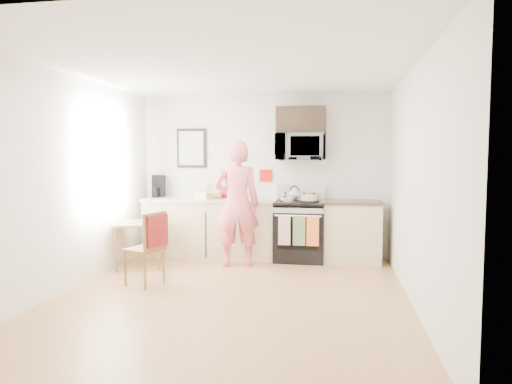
% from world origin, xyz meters
% --- Properties ---
extents(floor, '(4.60, 4.60, 0.00)m').
position_xyz_m(floor, '(0.00, 0.00, 0.00)').
color(floor, '#A57D40').
rests_on(floor, ground).
extents(back_wall, '(4.00, 0.04, 2.60)m').
position_xyz_m(back_wall, '(0.00, 2.30, 1.30)').
color(back_wall, silver).
rests_on(back_wall, floor).
extents(front_wall, '(4.00, 0.04, 2.60)m').
position_xyz_m(front_wall, '(0.00, -2.30, 1.30)').
color(front_wall, silver).
rests_on(front_wall, floor).
extents(left_wall, '(0.04, 4.60, 2.60)m').
position_xyz_m(left_wall, '(-2.00, 0.00, 1.30)').
color(left_wall, silver).
rests_on(left_wall, floor).
extents(right_wall, '(0.04, 4.60, 2.60)m').
position_xyz_m(right_wall, '(2.00, 0.00, 1.30)').
color(right_wall, silver).
rests_on(right_wall, floor).
extents(ceiling, '(4.00, 4.60, 0.04)m').
position_xyz_m(ceiling, '(0.00, 0.00, 2.60)').
color(ceiling, white).
rests_on(ceiling, back_wall).
extents(window, '(0.06, 1.40, 1.50)m').
position_xyz_m(window, '(-1.96, 0.80, 1.55)').
color(window, white).
rests_on(window, left_wall).
extents(cabinet_left, '(2.10, 0.60, 0.90)m').
position_xyz_m(cabinet_left, '(-0.80, 2.00, 0.45)').
color(cabinet_left, tan).
rests_on(cabinet_left, floor).
extents(countertop_left, '(2.14, 0.64, 0.04)m').
position_xyz_m(countertop_left, '(-0.80, 2.00, 0.92)').
color(countertop_left, beige).
rests_on(countertop_left, cabinet_left).
extents(cabinet_right, '(0.84, 0.60, 0.90)m').
position_xyz_m(cabinet_right, '(1.43, 2.00, 0.45)').
color(cabinet_right, tan).
rests_on(cabinet_right, floor).
extents(countertop_right, '(0.88, 0.64, 0.04)m').
position_xyz_m(countertop_right, '(1.43, 2.00, 0.92)').
color(countertop_right, black).
rests_on(countertop_right, cabinet_right).
extents(range, '(0.76, 0.70, 1.16)m').
position_xyz_m(range, '(0.63, 1.98, 0.44)').
color(range, black).
rests_on(range, floor).
extents(microwave, '(0.76, 0.51, 0.42)m').
position_xyz_m(microwave, '(0.63, 2.08, 1.76)').
color(microwave, silver).
rests_on(microwave, back_wall).
extents(upper_cabinet, '(0.76, 0.35, 0.40)m').
position_xyz_m(upper_cabinet, '(0.63, 2.12, 2.18)').
color(upper_cabinet, black).
rests_on(upper_cabinet, back_wall).
extents(wall_art, '(0.50, 0.04, 0.65)m').
position_xyz_m(wall_art, '(-1.20, 2.28, 1.75)').
color(wall_art, black).
rests_on(wall_art, back_wall).
extents(wall_trivet, '(0.20, 0.02, 0.20)m').
position_xyz_m(wall_trivet, '(0.05, 2.28, 1.30)').
color(wall_trivet, '#AF150F').
rests_on(wall_trivet, back_wall).
extents(person, '(0.76, 0.59, 1.84)m').
position_xyz_m(person, '(-0.25, 1.45, 0.92)').
color(person, '#D73B4D').
rests_on(person, floor).
extents(dining_table, '(0.78, 0.78, 0.66)m').
position_xyz_m(dining_table, '(-1.65, 1.16, 0.58)').
color(dining_table, brown).
rests_on(dining_table, floor).
extents(chair, '(0.54, 0.51, 0.93)m').
position_xyz_m(chair, '(-1.06, 0.22, 0.60)').
color(chair, brown).
rests_on(chair, floor).
extents(knife_block, '(0.15, 0.17, 0.22)m').
position_xyz_m(knife_block, '(-0.44, 2.16, 1.05)').
color(knife_block, brown).
rests_on(knife_block, countertop_left).
extents(utensil_crock, '(0.12, 0.12, 0.37)m').
position_xyz_m(utensil_crock, '(-0.62, 2.22, 1.09)').
color(utensil_crock, '#AF150F').
rests_on(utensil_crock, countertop_left).
extents(fruit_bowl, '(0.22, 0.22, 0.10)m').
position_xyz_m(fruit_bowl, '(-0.73, 2.07, 0.98)').
color(fruit_bowl, silver).
rests_on(fruit_bowl, countertop_left).
extents(milk_carton, '(0.11, 0.11, 0.23)m').
position_xyz_m(milk_carton, '(-0.83, 2.06, 1.06)').
color(milk_carton, tan).
rests_on(milk_carton, countertop_left).
extents(coffee_maker, '(0.26, 0.33, 0.36)m').
position_xyz_m(coffee_maker, '(-1.75, 2.18, 1.11)').
color(coffee_maker, black).
rests_on(coffee_maker, countertop_left).
extents(bread_bag, '(0.33, 0.28, 0.11)m').
position_xyz_m(bread_bag, '(-0.86, 1.80, 0.99)').
color(bread_bag, '#D3BA6F').
rests_on(bread_bag, countertop_left).
extents(cake, '(0.31, 0.31, 0.10)m').
position_xyz_m(cake, '(0.77, 1.93, 0.97)').
color(cake, black).
rests_on(cake, range).
extents(kettle, '(0.18, 0.18, 0.22)m').
position_xyz_m(kettle, '(0.53, 2.19, 1.02)').
color(kettle, silver).
rests_on(kettle, range).
extents(pot, '(0.21, 0.35, 0.10)m').
position_xyz_m(pot, '(0.45, 1.87, 0.98)').
color(pot, silver).
rests_on(pot, range).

